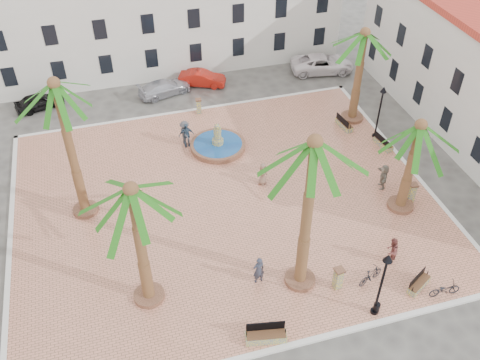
% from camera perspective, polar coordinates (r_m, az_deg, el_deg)
% --- Properties ---
extents(ground, '(120.00, 120.00, 0.00)m').
position_cam_1_polar(ground, '(34.08, -1.62, -2.36)').
color(ground, '#56544F').
rests_on(ground, ground).
extents(plaza, '(26.00, 22.00, 0.15)m').
position_cam_1_polar(plaza, '(34.03, -1.62, -2.27)').
color(plaza, tan).
rests_on(plaza, ground).
extents(kerb_n, '(26.30, 0.30, 0.16)m').
position_cam_1_polar(kerb_n, '(42.63, -5.45, 7.34)').
color(kerb_n, silver).
rests_on(kerb_n, ground).
extents(kerb_s, '(26.30, 0.30, 0.16)m').
position_cam_1_polar(kerb_s, '(27.21, 4.63, -17.38)').
color(kerb_s, silver).
rests_on(kerb_s, ground).
extents(kerb_e, '(0.30, 22.30, 0.16)m').
position_cam_1_polar(kerb_e, '(38.53, 17.41, 1.45)').
color(kerb_e, silver).
rests_on(kerb_e, ground).
extents(kerb_w, '(0.30, 22.30, 0.16)m').
position_cam_1_polar(kerb_w, '(34.19, -23.31, -6.15)').
color(kerb_w, silver).
rests_on(kerb_w, ground).
extents(building_north, '(30.40, 7.40, 9.50)m').
position_cam_1_polar(building_north, '(48.41, -8.12, 17.53)').
color(building_north, silver).
rests_on(building_north, ground).
extents(fountain, '(3.93, 3.93, 2.03)m').
position_cam_1_polar(fountain, '(38.18, -2.38, 3.79)').
color(fountain, brown).
rests_on(fountain, plaza).
extents(palm_nw, '(5.10, 5.10, 9.35)m').
position_cam_1_polar(palm_nw, '(29.89, -18.88, 8.22)').
color(palm_nw, brown).
rests_on(palm_nw, plaza).
extents(palm_sw, '(5.29, 5.29, 7.87)m').
position_cam_1_polar(palm_sw, '(24.37, -11.32, -2.52)').
color(palm_sw, brown).
rests_on(palm_sw, plaza).
extents(palm_s, '(5.38, 5.38, 9.64)m').
position_cam_1_polar(palm_s, '(23.86, 7.81, 2.18)').
color(palm_s, brown).
rests_on(palm_s, plaza).
extents(palm_e, '(5.29, 5.29, 6.50)m').
position_cam_1_polar(palm_e, '(31.82, 18.45, 4.37)').
color(palm_e, brown).
rests_on(palm_e, plaza).
extents(palm_ne, '(5.51, 5.51, 7.39)m').
position_cam_1_polar(palm_ne, '(39.35, 13.03, 13.91)').
color(palm_ne, brown).
rests_on(palm_ne, plaza).
extents(bench_s, '(2.09, 0.97, 1.06)m').
position_cam_1_polar(bench_s, '(27.08, 2.78, -16.28)').
color(bench_s, '#8A8859').
rests_on(bench_s, plaza).
extents(bench_se, '(1.67, 1.24, 0.86)m').
position_cam_1_polar(bench_se, '(30.54, 18.54, -10.47)').
color(bench_se, '#8A8859').
rests_on(bench_se, plaza).
extents(bench_e, '(0.76, 1.76, 0.90)m').
position_cam_1_polar(bench_e, '(39.65, 15.02, 3.79)').
color(bench_e, '#8A8859').
rests_on(bench_e, plaza).
extents(bench_ne, '(0.74, 1.76, 0.90)m').
position_cam_1_polar(bench_ne, '(41.03, 11.04, 5.84)').
color(bench_ne, '#8A8859').
rests_on(bench_ne, plaza).
extents(lamppost_s, '(0.48, 0.48, 4.37)m').
position_cam_1_polar(lamppost_s, '(26.77, 15.09, -9.72)').
color(lamppost_s, black).
rests_on(lamppost_s, plaza).
extents(lamppost_e, '(0.45, 0.45, 4.16)m').
position_cam_1_polar(lamppost_e, '(39.18, 14.80, 7.89)').
color(lamppost_e, black).
rests_on(lamppost_e, plaza).
extents(bollard_se, '(0.57, 0.57, 1.40)m').
position_cam_1_polar(bollard_se, '(29.12, 10.43, -10.23)').
color(bollard_se, '#8A8859').
rests_on(bollard_se, plaza).
extents(bollard_n, '(0.51, 0.51, 1.25)m').
position_cam_1_polar(bollard_n, '(41.85, -4.42, 7.89)').
color(bollard_n, '#8A8859').
rests_on(bollard_n, plaza).
extents(bollard_e, '(0.55, 0.55, 1.36)m').
position_cam_1_polar(bollard_e, '(35.19, 17.87, -1.24)').
color(bollard_e, '#8A8859').
rests_on(bollard_e, plaza).
extents(litter_bin, '(0.34, 0.34, 0.66)m').
position_cam_1_polar(litter_bin, '(28.81, 14.34, -13.08)').
color(litter_bin, black).
rests_on(litter_bin, plaza).
extents(cyclist_a, '(0.72, 0.53, 1.81)m').
position_cam_1_polar(cyclist_a, '(28.78, 2.00, -9.58)').
color(cyclist_a, '#2C3141').
rests_on(cyclist_a, plaza).
extents(bicycle_a, '(1.75, 0.73, 0.90)m').
position_cam_1_polar(bicycle_a, '(30.48, 21.01, -10.83)').
color(bicycle_a, black).
rests_on(bicycle_a, plaza).
extents(cyclist_b, '(1.05, 1.01, 1.71)m').
position_cam_1_polar(cyclist_b, '(30.91, 15.88, -7.26)').
color(cyclist_b, brown).
rests_on(cyclist_b, plaza).
extents(bicycle_b, '(1.75, 1.02, 1.01)m').
position_cam_1_polar(bicycle_b, '(29.89, 13.77, -9.83)').
color(bicycle_b, black).
rests_on(bicycle_b, plaza).
extents(pedestrian_fountain_a, '(0.93, 0.90, 1.61)m').
position_cam_1_polar(pedestrian_fountain_a, '(34.74, 2.43, 0.65)').
color(pedestrian_fountain_a, '#7D5D4C').
rests_on(pedestrian_fountain_a, plaza).
extents(pedestrian_fountain_b, '(1.10, 0.50, 1.85)m').
position_cam_1_polar(pedestrian_fountain_b, '(38.17, -5.75, 4.79)').
color(pedestrian_fountain_b, '#33495F').
rests_on(pedestrian_fountain_b, plaza).
extents(pedestrian_north, '(0.96, 1.35, 1.89)m').
position_cam_1_polar(pedestrian_north, '(38.38, -5.90, 5.03)').
color(pedestrian_north, '#424247').
rests_on(pedestrian_north, plaza).
extents(pedestrian_east, '(1.04, 1.72, 1.77)m').
position_cam_1_polar(pedestrian_east, '(35.60, 15.06, 0.37)').
color(pedestrian_east, '#72685A').
rests_on(pedestrian_east, plaza).
extents(car_black, '(4.03, 2.49, 1.28)m').
position_cam_1_polar(car_black, '(45.46, -20.62, 7.87)').
color(car_black, black).
rests_on(car_black, ground).
extents(car_red, '(4.13, 2.77, 1.29)m').
position_cam_1_polar(car_red, '(45.85, -4.06, 10.76)').
color(car_red, '#B31A10').
rests_on(car_red, ground).
extents(car_silver, '(4.66, 2.84, 1.26)m').
position_cam_1_polar(car_silver, '(44.85, -8.06, 9.72)').
color(car_silver, '#B9BAC3').
rests_on(car_silver, ground).
extents(car_white, '(5.84, 3.40, 1.53)m').
position_cam_1_polar(car_white, '(48.32, 8.77, 12.17)').
color(car_white, white).
rests_on(car_white, ground).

